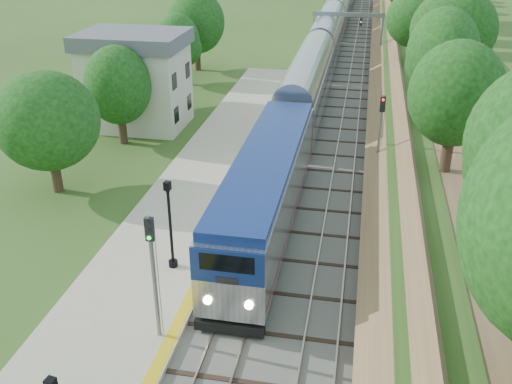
% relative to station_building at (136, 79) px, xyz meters
% --- Properties ---
extents(trackbed, '(9.50, 170.00, 0.28)m').
position_rel_station_building_xyz_m(trackbed, '(16.00, 30.00, -4.02)').
color(trackbed, '#4C4944').
rests_on(trackbed, ground).
extents(platform, '(6.40, 68.00, 0.38)m').
position_rel_station_building_xyz_m(platform, '(8.80, -14.00, -3.90)').
color(platform, '#AAA089').
rests_on(platform, ground).
extents(yellow_stripe, '(0.55, 68.00, 0.01)m').
position_rel_station_building_xyz_m(yellow_stripe, '(11.65, -14.00, -3.70)').
color(yellow_stripe, gold).
rests_on(yellow_stripe, platform).
extents(embankment, '(10.64, 170.00, 11.70)m').
position_rel_station_building_xyz_m(embankment, '(24.35, 30.00, -2.14)').
color(embankment, brown).
rests_on(embankment, ground).
extents(station_building, '(8.60, 6.60, 8.00)m').
position_rel_station_building_xyz_m(station_building, '(0.00, 0.00, 0.00)').
color(station_building, beige).
rests_on(station_building, ground).
extents(signal_gantry, '(8.40, 0.38, 6.20)m').
position_rel_station_building_xyz_m(signal_gantry, '(16.47, 24.99, 0.73)').
color(signal_gantry, slate).
rests_on(signal_gantry, ground).
extents(trees_behind_platform, '(7.82, 53.32, 7.21)m').
position_rel_station_building_xyz_m(trees_behind_platform, '(2.83, -9.33, 0.44)').
color(trees_behind_platform, '#332316').
rests_on(trees_behind_platform, ground).
extents(train, '(3.20, 106.46, 4.71)m').
position_rel_station_building_xyz_m(train, '(14.00, 26.68, -1.68)').
color(train, black).
rests_on(train, trackbed).
extents(lamppost_far, '(0.48, 0.48, 4.83)m').
position_rel_station_building_xyz_m(lamppost_far, '(10.01, -21.03, -1.55)').
color(lamppost_far, black).
rests_on(lamppost_far, platform).
extents(signal_platform, '(0.35, 0.27, 5.89)m').
position_rel_station_building_xyz_m(signal_platform, '(11.10, -26.23, -0.09)').
color(signal_platform, slate).
rests_on(signal_platform, platform).
extents(signal_farside, '(0.34, 0.27, 6.25)m').
position_rel_station_building_xyz_m(signal_farside, '(20.20, -8.48, -0.15)').
color(signal_farside, slate).
rests_on(signal_farside, ground).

